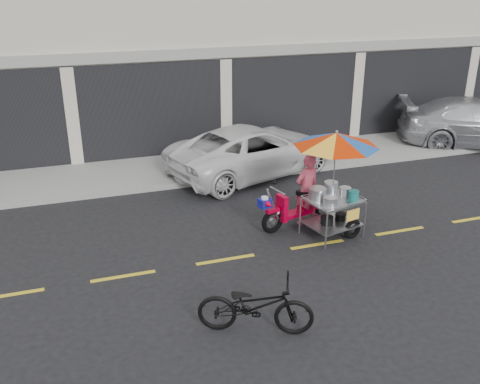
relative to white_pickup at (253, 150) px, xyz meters
name	(u,v)px	position (x,y,z in m)	size (l,w,h in m)	color
ground	(317,245)	(-0.16, -4.47, -0.68)	(90.00, 90.00, 0.00)	black
sidewalk	(236,160)	(-0.16, 1.03, -0.61)	(45.00, 3.00, 0.15)	gray
shophouse_block	(266,3)	(2.66, 6.11, 3.55)	(36.00, 8.11, 10.40)	beige
centerline	(317,244)	(-0.16, -4.47, -0.68)	(42.00, 0.10, 0.01)	gold
white_pickup	(253,150)	(0.00, 0.00, 0.00)	(2.27, 4.92, 1.37)	white
near_bicycle	(255,306)	(-2.38, -6.80, -0.21)	(0.63, 1.82, 0.96)	black
food_vendor_rig	(324,168)	(0.21, -3.86, 0.77)	(2.61, 2.13, 2.32)	black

